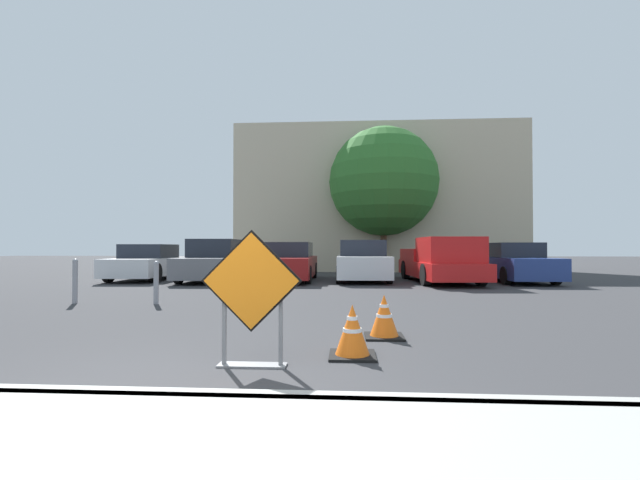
% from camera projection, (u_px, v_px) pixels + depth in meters
% --- Properties ---
extents(ground_plane, '(96.00, 96.00, 0.00)m').
position_uv_depth(ground_plane, '(295.00, 288.00, 13.30)').
color(ground_plane, '#333335').
extents(curb_lip, '(22.18, 0.20, 0.14)m').
position_uv_depth(curb_lip, '(138.00, 400.00, 3.33)').
color(curb_lip, '#999993').
rests_on(curb_lip, ground_plane).
extents(road_closed_sign, '(1.07, 0.20, 1.44)m').
position_uv_depth(road_closed_sign, '(252.00, 293.00, 4.49)').
color(road_closed_sign, black).
rests_on(road_closed_sign, ground_plane).
extents(traffic_cone_nearest, '(0.53, 0.53, 0.60)m').
position_uv_depth(traffic_cone_nearest, '(352.00, 331.00, 4.92)').
color(traffic_cone_nearest, black).
rests_on(traffic_cone_nearest, ground_plane).
extents(traffic_cone_second, '(0.54, 0.54, 0.60)m').
position_uv_depth(traffic_cone_second, '(384.00, 317.00, 5.97)').
color(traffic_cone_second, black).
rests_on(traffic_cone_second, ground_plane).
extents(parked_car_nearest, '(2.07, 4.49, 1.38)m').
position_uv_depth(parked_car_nearest, '(149.00, 263.00, 16.69)').
color(parked_car_nearest, silver).
rests_on(parked_car_nearest, ground_plane).
extents(parked_car_second, '(2.03, 4.64, 1.57)m').
position_uv_depth(parked_car_second, '(215.00, 262.00, 16.12)').
color(parked_car_second, slate).
rests_on(parked_car_second, ground_plane).
extents(parked_car_third, '(1.95, 4.66, 1.45)m').
position_uv_depth(parked_car_third, '(289.00, 263.00, 16.15)').
color(parked_car_third, maroon).
rests_on(parked_car_third, ground_plane).
extents(parked_car_fourth, '(1.96, 4.20, 1.52)m').
position_uv_depth(parked_car_fourth, '(362.00, 262.00, 16.07)').
color(parked_car_fourth, silver).
rests_on(parked_car_fourth, ground_plane).
extents(pickup_truck, '(2.31, 5.49, 1.60)m').
position_uv_depth(pickup_truck, '(442.00, 263.00, 15.17)').
color(pickup_truck, red).
rests_on(pickup_truck, ground_plane).
extents(parked_car_fifth, '(1.91, 4.58, 1.43)m').
position_uv_depth(parked_car_fifth, '(513.00, 263.00, 15.78)').
color(parked_car_fifth, navy).
rests_on(parked_car_fifth, ground_plane).
extents(bollard_nearest, '(0.12, 0.12, 0.96)m').
position_uv_depth(bollard_nearest, '(156.00, 281.00, 9.47)').
color(bollard_nearest, gray).
rests_on(bollard_nearest, ground_plane).
extents(bollard_second, '(0.12, 0.12, 1.01)m').
position_uv_depth(bollard_second, '(75.00, 280.00, 9.59)').
color(bollard_second, gray).
rests_on(bollard_second, ground_plane).
extents(building_facade_backdrop, '(15.07, 5.00, 7.71)m').
position_uv_depth(building_facade_backdrop, '(376.00, 201.00, 24.11)').
color(building_facade_backdrop, beige).
rests_on(building_facade_backdrop, ground_plane).
extents(street_tree_behind_lot, '(5.42, 5.42, 7.25)m').
position_uv_depth(street_tree_behind_lot, '(384.00, 182.00, 21.28)').
color(street_tree_behind_lot, '#513823').
rests_on(street_tree_behind_lot, ground_plane).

